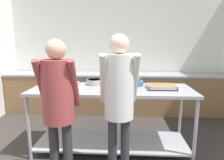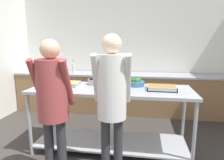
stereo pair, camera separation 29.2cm
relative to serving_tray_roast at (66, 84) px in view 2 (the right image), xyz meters
The scene contains 11 objects.
wall_rear 2.10m from the serving_tray_roast, 71.02° to the left, with size 5.00×0.06×2.65m.
back_counter 1.80m from the serving_tray_roast, 67.04° to the left, with size 4.84×0.65×0.89m.
serving_counter 0.78m from the serving_tray_roast, ahead, with size 2.28×0.78×0.94m.
serving_tray_roast is the anchor object (origin of this frame).
sauce_pan 0.46m from the serving_tray_roast, 20.05° to the left, with size 0.39×0.25×0.08m.
plate_stack 0.78m from the serving_tray_roast, ahead, with size 0.23×0.23×0.04m.
broccoli_bowl 1.05m from the serving_tray_roast, ahead, with size 0.26×0.26×0.12m.
serving_tray_vegetables 1.40m from the serving_tray_roast, ahead, with size 0.39×0.30×0.05m.
guest_serving_left 1.10m from the serving_tray_roast, 41.85° to the right, with size 0.44×0.35×1.67m.
guest_serving_right 0.83m from the serving_tray_roast, 78.07° to the right, with size 0.43×0.33×1.61m.
water_bottle 1.55m from the serving_tray_roast, 105.60° to the left, with size 0.07×0.07×0.29m.
Camera 2 is at (0.48, -1.17, 1.58)m, focal length 32.00 mm.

